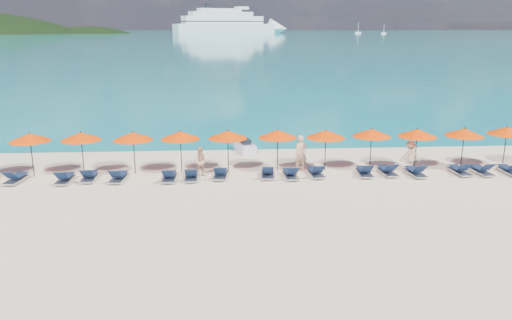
{
  "coord_description": "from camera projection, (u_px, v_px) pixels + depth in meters",
  "views": [
    {
      "loc": [
        -1.48,
        -20.3,
        7.46
      ],
      "look_at": [
        0.0,
        3.0,
        1.2
      ],
      "focal_mm": 35.0,
      "sensor_mm": 36.0,
      "label": 1
    }
  ],
  "objects": [
    {
      "name": "ground",
      "position": [
        260.0,
        205.0,
        21.59
      ],
      "size": [
        1400.0,
        1400.0,
        0.0
      ],
      "primitive_type": "plane",
      "color": "beige"
    },
    {
      "name": "sea",
      "position": [
        225.0,
        32.0,
        657.79
      ],
      "size": [
        1600.0,
        1300.0,
        0.01
      ],
      "primitive_type": "cube",
      "color": "#1FA9B2",
      "rests_on": "ground"
    },
    {
      "name": "headland_small",
      "position": [
        92.0,
        65.0,
        561.29
      ],
      "size": [
        162.0,
        126.0,
        85.5
      ],
      "color": "black",
      "rests_on": "ground"
    },
    {
      "name": "cruise_ship",
      "position": [
        235.0,
        24.0,
        542.0
      ],
      "size": [
        130.91,
        73.16,
        37.2
      ],
      "rotation": [
        0.0,
        0.0,
        0.41
      ],
      "color": "white",
      "rests_on": "ground"
    },
    {
      "name": "sailboat_near",
      "position": [
        358.0,
        32.0,
        549.53
      ],
      "size": [
        6.44,
        2.15,
        11.81
      ],
      "color": "white",
      "rests_on": "ground"
    },
    {
      "name": "sailboat_far",
      "position": [
        384.0,
        33.0,
        526.7
      ],
      "size": [
        5.22,
        1.74,
        9.57
      ],
      "color": "white",
      "rests_on": "ground"
    },
    {
      "name": "jetski",
      "position": [
        245.0,
        146.0,
        30.71
      ],
      "size": [
        1.41,
        2.4,
        0.8
      ],
      "rotation": [
        0.0,
        0.0,
        0.27
      ],
      "color": "silver",
      "rests_on": "ground"
    },
    {
      "name": "beachgoer_a",
      "position": [
        301.0,
        154.0,
        26.32
      ],
      "size": [
        0.8,
        0.63,
        1.95
      ],
      "primitive_type": "imported",
      "rotation": [
        0.0,
        0.0,
        0.25
      ],
      "color": "#DBA785",
      "rests_on": "ground"
    },
    {
      "name": "beachgoer_b",
      "position": [
        201.0,
        162.0,
        25.42
      ],
      "size": [
        0.79,
        0.5,
        1.56
      ],
      "primitive_type": "imported",
      "rotation": [
        0.0,
        0.0,
        0.09
      ],
      "color": "#DBA785",
      "rests_on": "ground"
    },
    {
      "name": "beachgoer_c",
      "position": [
        410.0,
        156.0,
        26.45
      ],
      "size": [
        1.07,
        0.54,
        1.62
      ],
      "primitive_type": "imported",
      "rotation": [
        0.0,
        0.0,
        3.09
      ],
      "color": "#DBA785",
      "rests_on": "ground"
    },
    {
      "name": "umbrella_1",
      "position": [
        30.0,
        137.0,
        25.31
      ],
      "size": [
        2.1,
        2.1,
        2.28
      ],
      "color": "black",
      "rests_on": "ground"
    },
    {
      "name": "umbrella_2",
      "position": [
        81.0,
        136.0,
        25.56
      ],
      "size": [
        2.1,
        2.1,
        2.28
      ],
      "color": "black",
      "rests_on": "ground"
    },
    {
      "name": "umbrella_3",
      "position": [
        133.0,
        136.0,
        25.59
      ],
      "size": [
        2.1,
        2.1,
        2.28
      ],
      "color": "black",
      "rests_on": "ground"
    },
    {
      "name": "umbrella_4",
      "position": [
        180.0,
        135.0,
        25.82
      ],
      "size": [
        2.1,
        2.1,
        2.28
      ],
      "color": "black",
      "rests_on": "ground"
    },
    {
      "name": "umbrella_5",
      "position": [
        228.0,
        134.0,
        25.99
      ],
      "size": [
        2.1,
        2.1,
        2.28
      ],
      "color": "black",
      "rests_on": "ground"
    },
    {
      "name": "umbrella_6",
      "position": [
        278.0,
        134.0,
        26.16
      ],
      "size": [
        2.1,
        2.1,
        2.28
      ],
      "color": "black",
      "rests_on": "ground"
    },
    {
      "name": "umbrella_7",
      "position": [
        326.0,
        134.0,
        26.1
      ],
      "size": [
        2.1,
        2.1,
        2.28
      ],
      "color": "black",
      "rests_on": "ground"
    },
    {
      "name": "umbrella_8",
      "position": [
        372.0,
        133.0,
        26.43
      ],
      "size": [
        2.1,
        2.1,
        2.28
      ],
      "color": "black",
      "rests_on": "ground"
    },
    {
      "name": "umbrella_9",
      "position": [
        417.0,
        133.0,
        26.38
      ],
      "size": [
        2.1,
        2.1,
        2.28
      ],
      "color": "black",
      "rests_on": "ground"
    },
    {
      "name": "umbrella_10",
      "position": [
        464.0,
        132.0,
        26.54
      ],
      "size": [
        2.1,
        2.1,
        2.28
      ],
      "color": "black",
      "rests_on": "ground"
    },
    {
      "name": "umbrella_11",
      "position": [
        507.0,
        131.0,
        26.94
      ],
      "size": [
        2.1,
        2.1,
        2.28
      ],
      "color": "black",
      "rests_on": "ground"
    },
    {
      "name": "lounger_2",
      "position": [
        16.0,
        178.0,
        24.6
      ],
      "size": [
        0.77,
        1.75,
        0.66
      ],
      "rotation": [
        0.0,
        0.0,
        -0.09
      ],
      "color": "silver",
      "rests_on": "ground"
    },
    {
      "name": "lounger_3",
      "position": [
        65.0,
        178.0,
        24.57
      ],
      "size": [
        0.63,
        1.7,
        0.66
      ],
      "rotation": [
        0.0,
        0.0,
        -0.01
      ],
      "color": "silver",
      "rests_on": "ground"
    },
    {
      "name": "lounger_4",
      "position": [
        89.0,
        176.0,
        24.91
      ],
      "size": [
        0.7,
        1.73,
        0.66
      ],
      "rotation": [
        0.0,
        0.0,
        0.05
      ],
      "color": "silver",
      "rests_on": "ground"
    },
    {
      "name": "lounger_5",
      "position": [
        119.0,
        177.0,
        24.82
      ],
      "size": [
        0.76,
        1.74,
        0.66
      ],
      "rotation": [
        0.0,
        0.0,
        -0.08
      ],
      "color": "silver",
      "rests_on": "ground"
    },
    {
      "name": "lounger_6",
      "position": [
        169.0,
        176.0,
        24.9
      ],
      "size": [
        0.64,
        1.71,
        0.66
      ],
      "rotation": [
        0.0,
        0.0,
        -0.01
      ],
      "color": "silver",
      "rests_on": "ground"
    },
    {
      "name": "lounger_7",
      "position": [
        191.0,
        175.0,
        25.03
      ],
      "size": [
        0.63,
        1.7,
        0.66
      ],
      "rotation": [
        0.0,
        0.0,
        0.01
      ],
      "color": "silver",
      "rests_on": "ground"
    },
    {
      "name": "lounger_8",
      "position": [
        221.0,
        173.0,
        25.34
      ],
      "size": [
        0.78,
        1.75,
        0.66
      ],
      "rotation": [
        0.0,
        0.0,
        -0.1
      ],
      "color": "silver",
      "rests_on": "ground"
    },
    {
      "name": "lounger_9",
      "position": [
        268.0,
        173.0,
        25.47
      ],
      "size": [
        0.74,
        1.74,
        0.66
      ],
      "rotation": [
        0.0,
        0.0,
        -0.07
      ],
      "color": "silver",
      "rests_on": "ground"
    },
    {
      "name": "lounger_10",
      "position": [
        291.0,
        174.0,
        25.32
      ],
      "size": [
        0.72,
        1.73,
        0.66
      ],
      "rotation": [
        0.0,
        0.0,
        0.06
      ],
      "color": "silver",
      "rests_on": "ground"
    },
    {
      "name": "lounger_11",
      "position": [
        316.0,
        172.0,
        25.62
      ],
      "size": [
        0.73,
        1.74,
        0.66
      ],
      "rotation": [
        0.0,
        0.0,
        0.07
      ],
      "color": "silver",
      "rests_on": "ground"
    },
    {
      "name": "lounger_12",
      "position": [
        364.0,
        171.0,
        25.72
      ],
      "size": [
        0.72,
        1.73,
        0.66
      ],
      "rotation": [
        0.0,
        0.0,
        -0.06
      ],
      "color": "silver",
      "rests_on": "ground"
    },
    {
      "name": "lounger_13",
      "position": [
        387.0,
        170.0,
        25.87
      ],
      "size": [
        0.72,
        1.73,
        0.66
      ],
      "rotation": [
        0.0,
        0.0,
        0.06
      ],
      "color": "silver",
      "rests_on": "ground"
    },
    {
      "name": "lounger_14",
      "position": [
        415.0,
        171.0,
        25.7
      ],
      "size": [
        0.73,
        1.74,
        0.66
      ],
      "rotation": [
        0.0,
        0.0,
        0.07
      ],
      "color": "silver",
      "rests_on": "ground"
    },
    {
      "name": "lounger_15",
      "position": [
        460.0,
        170.0,
        25.98
      ],
      "size": [
        0.71,
        1.73,
        0.66
      ],
      "rotation": [
        0.0,
        0.0,
        0.05
      ],
      "color": "silver",
      "rests_on": "ground"
    },
    {
      "name": "lounger_16",
      "position": [
        481.0,
        170.0,
        25.96
      ],
      "size": [
        0.73,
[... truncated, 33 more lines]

